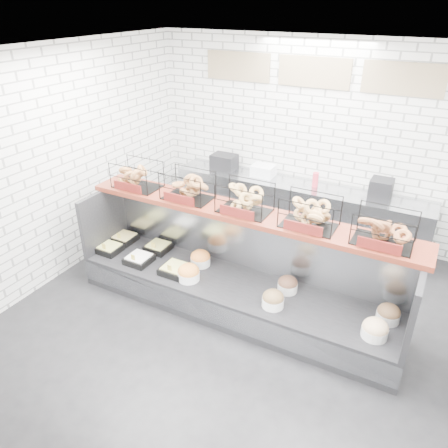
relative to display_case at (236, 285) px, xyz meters
The scene contains 5 objects.
ground 0.47m from the display_case, 89.04° to the right, with size 5.50×5.50×0.00m, color black.
room_shell 1.75m from the display_case, 88.74° to the left, with size 5.02×5.51×3.01m.
display_case is the anchor object (origin of this frame).
bagel_shelf 1.07m from the display_case, 88.63° to the left, with size 4.10×0.50×0.40m.
prep_counter 2.09m from the display_case, 90.03° to the left, with size 4.00×0.60×1.20m.
Camera 1 is at (1.92, -3.57, 3.47)m, focal length 35.00 mm.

